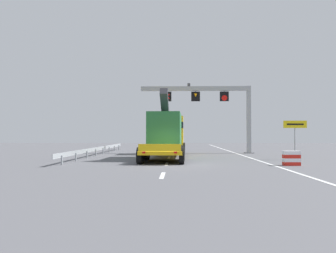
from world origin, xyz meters
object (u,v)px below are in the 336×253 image
object	(u,v)px
overhead_lane_gantry	(211,99)
exit_sign_yellow	(295,129)
heavy_haul_truck_yellow	(167,134)
crash_barrier_striped	(291,158)

from	to	relation	value
overhead_lane_gantry	exit_sign_yellow	xyz separation A→B (m)	(5.58, -8.89, -3.23)
heavy_haul_truck_yellow	crash_barrier_striped	distance (m)	11.38
overhead_lane_gantry	crash_barrier_striped	bearing A→B (deg)	-75.70
exit_sign_yellow	crash_barrier_striped	xyz separation A→B (m)	(-1.98, -5.24, -1.85)
heavy_haul_truck_yellow	overhead_lane_gantry	bearing A→B (deg)	54.83
crash_barrier_striped	heavy_haul_truck_yellow	bearing A→B (deg)	134.34
exit_sign_yellow	crash_barrier_striped	size ratio (longest dim) A/B	2.94
heavy_haul_truck_yellow	exit_sign_yellow	bearing A→B (deg)	-15.95
overhead_lane_gantry	heavy_haul_truck_yellow	bearing A→B (deg)	-125.17
heavy_haul_truck_yellow	exit_sign_yellow	size ratio (longest dim) A/B	4.75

